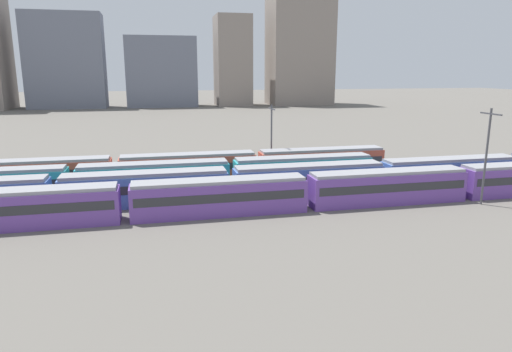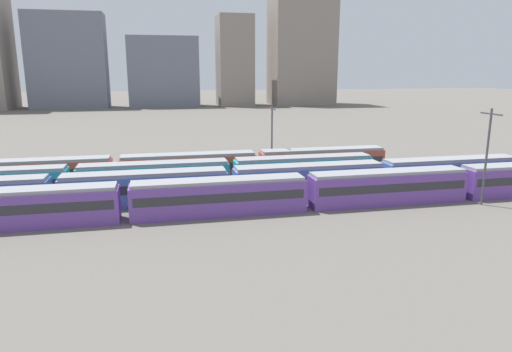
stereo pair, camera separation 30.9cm
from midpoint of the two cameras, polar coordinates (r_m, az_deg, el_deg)
train_track_0 at (r=47.58m, az=-4.69°, el=-2.54°), size 93.60×3.06×3.75m
train_track_1 at (r=55.11m, az=6.41°, el=-0.43°), size 93.60×3.06×3.75m
train_track_2 at (r=57.25m, az=-12.58°, el=-0.16°), size 55.80×3.06×3.75m
train_track_3 at (r=62.54m, az=-17.14°, el=0.67°), size 74.70×3.06×3.75m
catenary_pole_0 at (r=55.97m, az=26.49°, el=2.64°), size 0.24×3.20×10.64m
catenary_pole_1 at (r=66.61m, az=1.79°, el=5.07°), size 0.24×3.20×9.82m
distant_building_1 at (r=199.28m, az=-22.53°, el=13.00°), size 29.01×14.09×36.30m
distant_building_2 at (r=196.72m, az=-11.66°, el=12.48°), size 27.99×15.29×27.90m
distant_building_3 at (r=199.63m, az=-2.96°, el=14.01°), size 14.20×16.16×36.82m
distant_building_4 at (r=206.83m, az=5.35°, el=15.41°), size 26.23×19.16×47.50m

